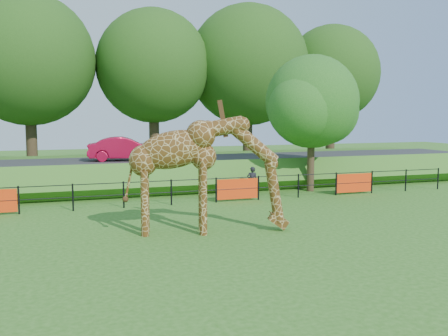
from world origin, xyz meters
The scene contains 9 objects.
ground centered at (0.00, 0.00, 0.00)m, with size 90.00×90.00×0.00m, color #2C6318.
giraffe centered at (0.02, 2.79, 1.90)m, with size 5.33×0.98×3.81m, color #553211, non-canonical shape.
perimeter_fence centered at (0.00, 8.00, 0.55)m, with size 28.07×0.10×1.10m, color black, non-canonical shape.
embankment centered at (0.00, 15.50, 0.65)m, with size 40.00×9.00×1.30m, color #2C6318.
road centered at (0.00, 14.00, 1.36)m, with size 40.00×5.00×0.12m, color #28292B.
car_red centered at (-1.14, 13.87, 2.04)m, with size 1.31×3.77×1.24m, color red.
visitor centered at (4.16, 9.16, 0.69)m, with size 0.51×0.33×1.39m, color black.
tree_east centered at (7.60, 9.63, 4.28)m, with size 5.40×4.71×6.76m.
bg_tree_line centered at (1.89, 22.00, 7.19)m, with size 37.30×8.80×11.82m.
Camera 1 is at (-4.64, -12.49, 3.83)m, focal length 40.00 mm.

